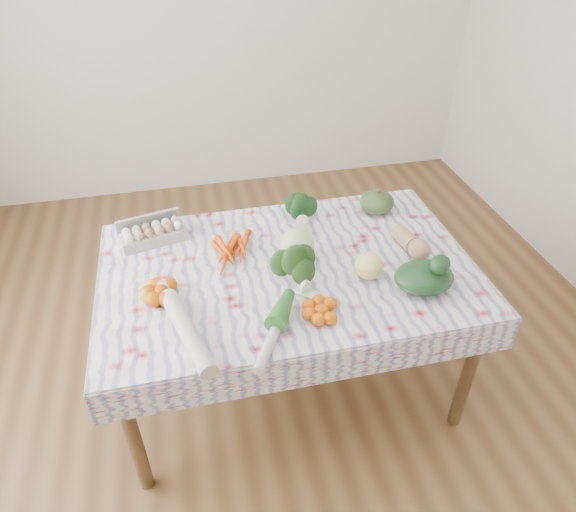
% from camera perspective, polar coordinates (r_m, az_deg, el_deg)
% --- Properties ---
extents(ground, '(4.50, 4.50, 0.00)m').
position_cam_1_polar(ground, '(2.83, 0.00, -13.42)').
color(ground, brown).
rests_on(ground, ground).
extents(wall_back, '(4.00, 0.04, 2.80)m').
position_cam_1_polar(wall_back, '(4.11, -7.77, 25.64)').
color(wall_back, silver).
rests_on(wall_back, ground).
extents(dining_table, '(1.60, 1.00, 0.75)m').
position_cam_1_polar(dining_table, '(2.35, 0.00, -2.77)').
color(dining_table, brown).
rests_on(dining_table, ground).
extents(tablecloth, '(1.66, 1.06, 0.01)m').
position_cam_1_polar(tablecloth, '(2.30, 0.00, -1.28)').
color(tablecloth, white).
rests_on(tablecloth, dining_table).
extents(egg_carton, '(0.33, 0.19, 0.08)m').
position_cam_1_polar(egg_carton, '(2.51, -14.71, 2.31)').
color(egg_carton, '#A5A5A1').
rests_on(egg_carton, tablecloth).
extents(carrot_bunch, '(0.29, 0.27, 0.05)m').
position_cam_1_polar(carrot_bunch, '(2.34, -6.09, 0.12)').
color(carrot_bunch, '#EA4804').
rests_on(carrot_bunch, tablecloth).
extents(kale_bunch, '(0.18, 0.16, 0.14)m').
position_cam_1_polar(kale_bunch, '(2.56, 1.48, 5.12)').
color(kale_bunch, '#133914').
rests_on(kale_bunch, tablecloth).
extents(kabocha_squash, '(0.22, 0.22, 0.12)m').
position_cam_1_polar(kabocha_squash, '(2.69, 9.86, 5.96)').
color(kabocha_squash, '#385026').
rests_on(kabocha_squash, tablecloth).
extents(cabbage, '(0.21, 0.21, 0.15)m').
position_cam_1_polar(cabbage, '(2.30, 1.05, 1.23)').
color(cabbage, '#BAD88B').
rests_on(cabbage, tablecloth).
extents(butternut_squash, '(0.14, 0.24, 0.10)m').
position_cam_1_polar(butternut_squash, '(2.43, 13.58, 1.59)').
color(butternut_squash, tan).
rests_on(butternut_squash, tablecloth).
extents(orange_cluster, '(0.24, 0.24, 0.07)m').
position_cam_1_polar(orange_cluster, '(2.17, -13.88, -3.86)').
color(orange_cluster, '#DE5B07').
rests_on(orange_cluster, tablecloth).
extents(broccoli, '(0.21, 0.21, 0.11)m').
position_cam_1_polar(broccoli, '(2.14, 0.88, -2.58)').
color(broccoli, '#214717').
rests_on(broccoli, tablecloth).
extents(mandarin_cluster, '(0.23, 0.23, 0.06)m').
position_cam_1_polar(mandarin_cluster, '(2.04, 3.76, -5.93)').
color(mandarin_cluster, '#E26007').
rests_on(mandarin_cluster, tablecloth).
extents(grapefruit, '(0.16, 0.16, 0.12)m').
position_cam_1_polar(grapefruit, '(2.23, 8.97, -1.08)').
color(grapefruit, '#F3EE76').
rests_on(grapefruit, tablecloth).
extents(spinach_bag, '(0.32, 0.29, 0.11)m').
position_cam_1_polar(spinach_bag, '(2.22, 14.88, -2.28)').
color(spinach_bag, black).
rests_on(spinach_bag, tablecloth).
extents(daikon, '(0.19, 0.48, 0.07)m').
position_cam_1_polar(daikon, '(1.98, -11.15, -8.18)').
color(daikon, beige).
rests_on(daikon, tablecloth).
extents(leek, '(0.23, 0.37, 0.04)m').
position_cam_1_polar(leek, '(1.96, -1.52, -8.42)').
color(leek, beige).
rests_on(leek, tablecloth).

